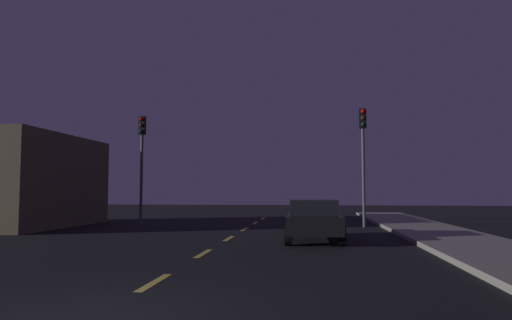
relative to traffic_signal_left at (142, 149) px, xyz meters
name	(u,v)px	position (x,y,z in m)	size (l,w,h in m)	color
ground_plane	(208,251)	(5.29, -8.61, -3.68)	(80.00, 80.00, 0.00)	black
sidewalk_curb_right	(493,252)	(12.79, -8.61, -3.60)	(3.00, 40.00, 0.15)	gray
lane_stripe_second	(154,282)	(5.29, -13.01, -3.67)	(0.16, 1.60, 0.01)	#EACC4C
lane_stripe_third	(203,253)	(5.29, -9.21, -3.67)	(0.16, 1.60, 0.01)	#EACC4C
lane_stripe_fourth	(229,238)	(5.29, -5.41, -3.67)	(0.16, 1.60, 0.01)	#EACC4C
lane_stripe_fifth	(245,229)	(5.29, -1.61, -3.67)	(0.16, 1.60, 0.01)	#EACC4C
lane_stripe_sixth	(255,223)	(5.29, 2.19, -3.67)	(0.16, 1.60, 0.01)	#EACC4C
lane_stripe_seventh	(263,218)	(5.29, 5.99, -3.67)	(0.16, 1.60, 0.01)	#EACC4C
traffic_signal_left	(142,149)	(0.00, 0.00, 0.00)	(0.32, 0.38, 5.28)	#4C4C51
traffic_signal_right	(363,144)	(10.53, 0.00, 0.10)	(0.32, 0.38, 5.43)	#4C4C51
car_stopped_ahead	(314,219)	(8.21, -5.86, -2.97)	(1.86, 3.92, 1.37)	black
storefront_left	(20,181)	(-5.27, -1.48, -1.58)	(5.12, 7.51, 4.20)	brown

